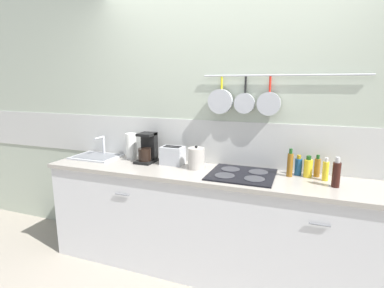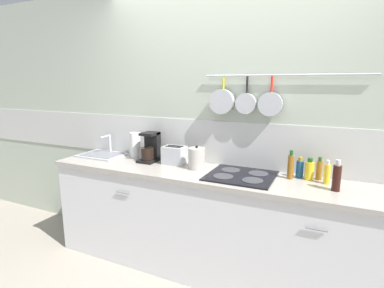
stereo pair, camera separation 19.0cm
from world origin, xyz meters
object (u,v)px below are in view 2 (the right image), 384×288
kettle (197,158)px  bottle_sesame_oil (319,170)px  bottle_olive_oil (300,169)px  toaster (174,155)px  bottle_vinegar (337,177)px  paper_towel_roll (135,145)px  bottle_hot_sauce (309,170)px  coffee_maker (150,149)px  bottle_dish_soap (327,173)px  bottle_cooking_wine (291,166)px

kettle → bottle_sesame_oil: bearing=7.5°
kettle → bottle_olive_oil: bearing=8.3°
toaster → kettle: kettle is taller
toaster → bottle_sesame_oil: bottle_sesame_oil is taller
bottle_olive_oil → bottle_vinegar: bottle_vinegar is taller
paper_towel_roll → bottle_hot_sauce: bearing=-0.7°
coffee_maker → bottle_dish_soap: size_ratio=1.53×
bottle_dish_soap → kettle: bearing=-177.4°
kettle → bottle_dish_soap: 1.05m
bottle_hot_sauce → kettle: bearing=-174.1°
kettle → bottle_sesame_oil: 1.00m
paper_towel_roll → bottle_vinegar: paper_towel_roll is taller
paper_towel_roll → bottle_sesame_oil: bearing=0.6°
coffee_maker → bottle_hot_sauce: 1.44m
coffee_maker → toaster: bearing=-0.3°
toaster → bottle_vinegar: (1.37, -0.15, 0.02)m
bottle_hot_sauce → bottle_sesame_oil: 0.08m
bottle_cooking_wine → bottle_sesame_oil: (0.21, 0.07, -0.02)m
paper_towel_roll → toaster: bearing=-6.3°
paper_towel_roll → bottle_cooking_wine: paper_towel_roll is taller
bottle_hot_sauce → paper_towel_roll: bearing=179.3°
kettle → bottle_olive_oil: size_ratio=1.26×
paper_towel_roll → bottle_hot_sauce: (1.66, -0.02, -0.05)m
coffee_maker → bottle_cooking_wine: bearing=-0.1°
bottle_hot_sauce → bottle_sesame_oil: (0.07, 0.04, 0.00)m
paper_towel_roll → bottle_sesame_oil: size_ratio=1.40×
bottle_olive_oil → coffee_maker: bearing=-177.5°
paper_towel_roll → bottle_dish_soap: paper_towel_roll is taller
bottle_vinegar → bottle_dish_soap: bearing=115.4°
bottle_olive_oil → bottle_dish_soap: size_ratio=0.92×
kettle → bottle_sesame_oil: (0.99, 0.13, -0.01)m
paper_towel_roll → kettle: (0.73, -0.11, -0.03)m
toaster → bottle_olive_oil: bearing=3.2°
bottle_cooking_wine → bottle_olive_oil: size_ratio=1.37×
bottle_cooking_wine → toaster: bearing=179.9°
coffee_maker → bottle_hot_sauce: bearing=1.3°
bottle_hot_sauce → bottle_vinegar: bearing=-43.5°
kettle → bottle_vinegar: 1.12m
kettle → bottle_sesame_oil: size_ratio=1.17×
coffee_maker → bottle_hot_sauce: size_ratio=1.60×
bottle_vinegar → paper_towel_roll: bearing=173.8°
coffee_maker → toaster: size_ratio=1.26×
coffee_maker → toaster: coffee_maker is taller
bottle_olive_oil → bottle_hot_sauce: bearing=-20.7°
toaster → bottle_dish_soap: size_ratio=1.21×
bottle_sesame_oil → bottle_dish_soap: bottle_dish_soap is taller
coffee_maker → bottle_vinegar: bearing=-5.2°
coffee_maker → bottle_cooking_wine: 1.31m
bottle_cooking_wine → bottle_sesame_oil: size_ratio=1.27×
bottle_hot_sauce → bottle_vinegar: 0.26m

